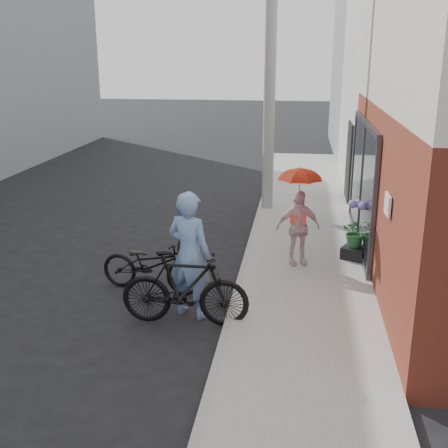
% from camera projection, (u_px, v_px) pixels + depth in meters
% --- Properties ---
extents(ground, '(80.00, 80.00, 0.00)m').
position_uv_depth(ground, '(172.00, 313.00, 8.79)').
color(ground, black).
rests_on(ground, ground).
extents(sidewalk, '(2.20, 24.00, 0.12)m').
position_uv_depth(sidewalk, '(307.00, 269.00, 10.40)').
color(sidewalk, '#989892').
rests_on(sidewalk, ground).
extents(curb, '(0.12, 24.00, 0.12)m').
position_uv_depth(curb, '(245.00, 266.00, 10.55)').
color(curb, '#9E9E99').
rests_on(curb, ground).
extents(east_building_far, '(8.00, 8.00, 7.00)m').
position_uv_depth(east_building_far, '(440.00, 63.00, 21.98)').
color(east_building_far, gray).
rests_on(east_building_far, ground).
extents(utility_pole, '(0.28, 0.28, 7.00)m').
position_uv_depth(utility_pole, '(270.00, 70.00, 13.30)').
color(utility_pole, '#9E9E99').
rests_on(utility_pole, ground).
extents(officer, '(0.84, 0.70, 1.98)m').
position_uv_depth(officer, '(189.00, 255.00, 8.43)').
color(officer, '#7194CA').
rests_on(officer, ground).
extents(bike_left, '(1.87, 0.91, 0.94)m').
position_uv_depth(bike_left, '(151.00, 265.00, 9.48)').
color(bike_left, black).
rests_on(bike_left, ground).
extents(bike_right, '(1.92, 0.55, 1.15)m').
position_uv_depth(bike_right, '(185.00, 288.00, 8.28)').
color(bike_right, black).
rests_on(bike_right, ground).
extents(kimono_woman, '(0.88, 0.57, 1.40)m').
position_uv_depth(kimono_woman, '(298.00, 228.00, 10.31)').
color(kimono_woman, silver).
rests_on(kimono_woman, sidewalk).
extents(parasol, '(0.79, 0.79, 0.69)m').
position_uv_depth(parasol, '(300.00, 172.00, 10.00)').
color(parasol, red).
rests_on(parasol, kimono_woman).
extents(planter, '(0.57, 0.57, 0.23)m').
position_uv_depth(planter, '(355.00, 252.00, 10.75)').
color(planter, black).
rests_on(planter, sidewalk).
extents(potted_plant, '(0.53, 0.46, 0.59)m').
position_uv_depth(potted_plant, '(356.00, 232.00, 10.63)').
color(potted_plant, '#29672F').
rests_on(potted_plant, planter).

